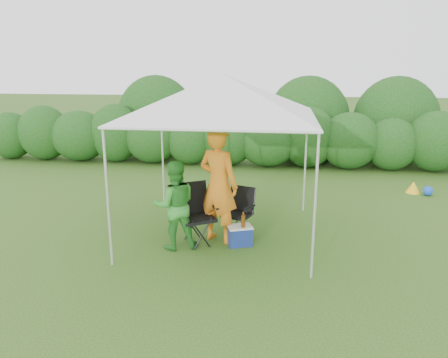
# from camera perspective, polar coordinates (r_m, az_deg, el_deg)

# --- Properties ---
(ground) EXTENTS (70.00, 70.00, 0.00)m
(ground) POSITION_cam_1_polar(r_m,az_deg,el_deg) (7.54, -0.71, -8.51)
(ground) COLOR #3B621E
(hedge) EXTENTS (16.86, 1.53, 1.80)m
(hedge) POSITION_cam_1_polar(r_m,az_deg,el_deg) (13.06, 3.62, 5.31)
(hedge) COLOR #215219
(hedge) RESTS_ON ground
(canopy) EXTENTS (3.10, 3.10, 2.83)m
(canopy) POSITION_cam_1_polar(r_m,az_deg,el_deg) (7.43, -0.20, 10.79)
(canopy) COLOR silver
(canopy) RESTS_ON ground
(chair_right) EXTENTS (0.63, 0.61, 0.85)m
(chair_right) POSITION_cam_1_polar(r_m,az_deg,el_deg) (7.85, 2.01, -3.77)
(chair_right) COLOR black
(chair_right) RESTS_ON ground
(chair_left) EXTENTS (0.80, 0.79, 1.03)m
(chair_left) POSITION_cam_1_polar(r_m,az_deg,el_deg) (7.47, -3.88, -3.99)
(chair_left) COLOR black
(chair_left) RESTS_ON ground
(man) EXTENTS (0.86, 0.74, 2.00)m
(man) POSITION_cam_1_polar(r_m,az_deg,el_deg) (7.38, -0.73, -0.79)
(man) COLOR orange
(man) RESTS_ON ground
(woman) EXTENTS (0.88, 0.79, 1.49)m
(woman) POSITION_cam_1_polar(r_m,az_deg,el_deg) (7.20, -6.45, -3.42)
(woman) COLOR green
(woman) RESTS_ON ground
(cooler) EXTENTS (0.48, 0.42, 0.34)m
(cooler) POSITION_cam_1_polar(r_m,az_deg,el_deg) (7.46, 2.07, -7.36)
(cooler) COLOR navy
(cooler) RESTS_ON ground
(bottle) EXTENTS (0.07, 0.07, 0.27)m
(bottle) POSITION_cam_1_polar(r_m,az_deg,el_deg) (7.30, 2.53, -5.31)
(bottle) COLOR #592D0C
(bottle) RESTS_ON cooler
(lawn_toy) EXTENTS (0.56, 0.47, 0.28)m
(lawn_toy) POSITION_cam_1_polar(r_m,az_deg,el_deg) (11.30, 23.90, -1.09)
(lawn_toy) COLOR yellow
(lawn_toy) RESTS_ON ground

